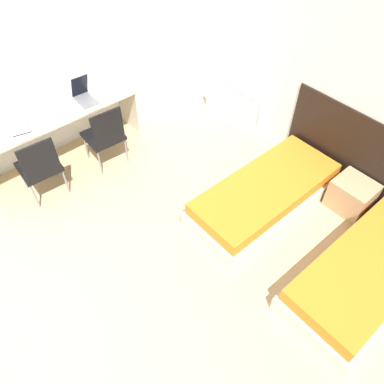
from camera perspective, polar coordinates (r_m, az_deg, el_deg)
ground_plane at (r=4.33m, az=-26.39°, el=-20.50°), size 20.00×20.00×0.00m
wall_back at (r=5.01m, az=18.19°, el=17.28°), size 5.75×0.05×2.70m
wall_left at (r=5.41m, az=-19.78°, el=19.20°), size 0.05×5.32×2.70m
headboard_panel at (r=5.05m, az=25.78°, el=3.61°), size 2.44×0.03×1.13m
bed_near_window at (r=4.81m, az=11.06°, el=-0.42°), size 0.89×2.03×0.39m
bed_near_door at (r=4.48m, az=25.14°, el=-10.91°), size 0.89×2.03×0.39m
nightstand at (r=5.10m, az=23.14°, el=-0.46°), size 0.48×0.43×0.42m
radiator at (r=6.12m, az=5.86°, el=12.89°), size 1.01×0.12×0.48m
desk at (r=5.41m, az=-20.33°, el=9.67°), size 0.56×2.38×0.78m
chair_near_laptop at (r=5.23m, az=-13.14°, el=8.60°), size 0.50×0.50×0.94m
chair_near_notebook at (r=5.00m, az=-22.23°, el=3.76°), size 0.50×0.50×0.94m
laptop at (r=5.43m, az=-16.16°, el=13.97°), size 0.36×0.25×0.34m
open_notebook at (r=5.23m, az=-24.70°, el=8.92°), size 0.35×0.29×0.02m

